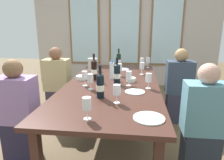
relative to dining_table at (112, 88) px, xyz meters
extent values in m
plane|color=brown|center=(0.00, 0.00, -0.68)|extent=(12.00, 12.00, 0.00)
cube|color=#BAACA5|center=(0.00, 2.54, 0.77)|extent=(4.31, 0.06, 2.90)
cube|color=brown|center=(-0.95, 2.50, 0.77)|extent=(0.72, 0.03, 1.88)
cube|color=silver|center=(-0.95, 2.48, 0.77)|extent=(0.64, 0.01, 1.80)
cube|color=brown|center=(0.00, 2.50, 0.77)|extent=(0.72, 0.03, 1.88)
cube|color=silver|center=(0.00, 2.48, 0.77)|extent=(0.64, 0.01, 1.80)
cube|color=brown|center=(0.95, 2.50, 0.77)|extent=(0.72, 0.03, 1.88)
cube|color=silver|center=(0.95, 2.48, 0.77)|extent=(0.64, 0.01, 1.80)
cube|color=#3F231C|center=(0.00, 0.00, 0.04)|extent=(1.11, 2.37, 0.04)
cube|color=#3F231C|center=(-0.46, 1.09, -0.33)|extent=(0.07, 0.07, 0.70)
cube|color=#3F231C|center=(0.46, 1.09, -0.33)|extent=(0.07, 0.07, 0.70)
cylinder|color=white|center=(0.06, 0.82, 0.07)|extent=(0.23, 0.23, 0.01)
cylinder|color=white|center=(0.28, -0.31, 0.07)|extent=(0.21, 0.21, 0.01)
cylinder|color=white|center=(0.39, -0.93, 0.07)|extent=(0.24, 0.24, 0.01)
cylinder|color=silver|center=(-0.39, 0.71, 0.15)|extent=(0.14, 0.14, 0.17)
cylinder|color=silver|center=(-0.39, 0.71, 0.24)|extent=(0.16, 0.16, 0.02)
cylinder|color=black|center=(-0.01, 1.06, 0.16)|extent=(0.07, 0.08, 0.20)
cone|color=black|center=(-0.01, 1.06, 0.28)|extent=(0.07, 0.08, 0.02)
cylinder|color=black|center=(-0.01, 1.06, 0.33)|extent=(0.03, 0.03, 0.08)
cylinder|color=silver|center=(-0.01, 1.06, 0.15)|extent=(0.08, 0.08, 0.06)
cylinder|color=black|center=(-0.06, -0.51, 0.17)|extent=(0.08, 0.07, 0.22)
cone|color=black|center=(-0.06, -0.51, 0.30)|extent=(0.08, 0.07, 0.02)
cylinder|color=black|center=(-0.06, -0.51, 0.35)|extent=(0.03, 0.03, 0.08)
cylinder|color=white|center=(-0.06, -0.51, 0.16)|extent=(0.08, 0.08, 0.06)
cylinder|color=black|center=(0.06, -0.02, 0.18)|extent=(0.08, 0.07, 0.23)
cone|color=black|center=(0.06, -0.02, 0.30)|extent=(0.08, 0.07, 0.02)
cylinder|color=black|center=(0.06, -0.02, 0.35)|extent=(0.03, 0.03, 0.08)
cylinder|color=silver|center=(0.06, -0.02, 0.17)|extent=(0.08, 0.08, 0.06)
cylinder|color=black|center=(-0.25, 0.15, 0.18)|extent=(0.07, 0.08, 0.24)
cone|color=black|center=(-0.25, 0.15, 0.31)|extent=(0.07, 0.08, 0.02)
cylinder|color=black|center=(-0.25, 0.15, 0.36)|extent=(0.03, 0.03, 0.08)
cylinder|color=white|center=(-0.25, 0.15, 0.17)|extent=(0.08, 0.08, 0.06)
cylinder|color=white|center=(-0.42, 0.15, 0.09)|extent=(0.15, 0.15, 0.05)
cylinder|color=white|center=(0.23, 0.11, 0.09)|extent=(0.12, 0.12, 0.05)
cylinder|color=white|center=(-0.03, 0.22, 0.17)|extent=(0.06, 0.06, 0.22)
cylinder|color=blue|center=(-0.03, 0.22, 0.29)|extent=(0.04, 0.04, 0.02)
cylinder|color=white|center=(-0.08, -0.99, 0.06)|extent=(0.06, 0.06, 0.00)
cylinder|color=white|center=(-0.08, -0.99, 0.10)|extent=(0.01, 0.01, 0.07)
cylinder|color=white|center=(-0.08, -0.99, 0.19)|extent=(0.07, 0.07, 0.09)
cylinder|color=white|center=(-0.31, -0.13, 0.06)|extent=(0.06, 0.06, 0.00)
cylinder|color=white|center=(-0.31, -0.13, 0.10)|extent=(0.01, 0.01, 0.07)
cylinder|color=white|center=(-0.31, -0.13, 0.19)|extent=(0.07, 0.07, 0.09)
cylinder|color=white|center=(0.48, 1.01, 0.06)|extent=(0.06, 0.06, 0.00)
cylinder|color=white|center=(0.48, 1.01, 0.10)|extent=(0.01, 0.01, 0.07)
cylinder|color=white|center=(0.48, 1.01, 0.19)|extent=(0.07, 0.07, 0.09)
cylinder|color=beige|center=(0.48, 1.01, 0.16)|extent=(0.06, 0.06, 0.03)
cylinder|color=white|center=(0.38, 0.93, 0.06)|extent=(0.06, 0.06, 0.00)
cylinder|color=white|center=(0.38, 0.93, 0.10)|extent=(0.01, 0.01, 0.07)
cylinder|color=white|center=(0.38, 0.93, 0.19)|extent=(0.07, 0.07, 0.09)
cylinder|color=white|center=(0.12, -0.64, 0.06)|extent=(0.06, 0.06, 0.00)
cylinder|color=white|center=(0.12, -0.64, 0.10)|extent=(0.01, 0.01, 0.07)
cylinder|color=white|center=(0.12, -0.64, 0.19)|extent=(0.07, 0.07, 0.09)
cylinder|color=white|center=(0.42, -0.15, 0.06)|extent=(0.06, 0.06, 0.00)
cylinder|color=white|center=(0.42, -0.15, 0.10)|extent=(0.01, 0.01, 0.07)
cylinder|color=white|center=(0.42, -0.15, 0.19)|extent=(0.07, 0.07, 0.09)
cylinder|color=maroon|center=(0.42, -0.15, 0.16)|extent=(0.06, 0.06, 0.03)
cylinder|color=white|center=(0.06, 0.39, 0.06)|extent=(0.06, 0.06, 0.00)
cylinder|color=white|center=(0.06, 0.39, 0.10)|extent=(0.01, 0.01, 0.07)
cylinder|color=white|center=(0.06, 0.39, 0.19)|extent=(0.07, 0.07, 0.09)
cylinder|color=white|center=(0.37, 0.51, 0.06)|extent=(0.06, 0.06, 0.00)
cylinder|color=white|center=(0.37, 0.51, 0.10)|extent=(0.01, 0.01, 0.07)
cylinder|color=white|center=(0.37, 0.51, 0.19)|extent=(0.07, 0.07, 0.09)
cylinder|color=beige|center=(0.37, 0.51, 0.16)|extent=(0.06, 0.06, 0.03)
cylinder|color=white|center=(-0.21, -0.26, 0.06)|extent=(0.06, 0.06, 0.00)
cylinder|color=white|center=(-0.21, -0.26, 0.10)|extent=(0.01, 0.01, 0.07)
cylinder|color=white|center=(-0.21, -0.26, 0.19)|extent=(0.07, 0.07, 0.09)
cylinder|color=maroon|center=(-0.21, -0.26, 0.16)|extent=(0.06, 0.06, 0.04)
cylinder|color=white|center=(0.20, -0.07, 0.06)|extent=(0.06, 0.06, 0.00)
cylinder|color=white|center=(0.20, -0.07, 0.10)|extent=(0.01, 0.01, 0.07)
cylinder|color=white|center=(0.20, -0.07, 0.19)|extent=(0.07, 0.07, 0.09)
cylinder|color=maroon|center=(0.20, -0.07, 0.15)|extent=(0.06, 0.06, 0.02)
cube|color=#332C37|center=(-0.92, 0.55, -0.45)|extent=(0.32, 0.24, 0.45)
cube|color=tan|center=(-0.92, 0.55, 0.01)|extent=(0.38, 0.24, 0.48)
sphere|color=brown|center=(-0.92, 0.55, 0.34)|extent=(0.19, 0.19, 0.19)
cube|color=#323043|center=(0.92, 0.61, -0.45)|extent=(0.32, 0.24, 0.45)
cube|color=#323E51|center=(0.92, 0.61, 0.01)|extent=(0.38, 0.24, 0.48)
sphere|color=#9A754D|center=(0.92, 0.61, 0.34)|extent=(0.19, 0.19, 0.19)
cube|color=#27223A|center=(-0.92, -0.55, -0.45)|extent=(0.32, 0.24, 0.45)
cube|color=#9371AA|center=(-0.92, -0.55, 0.01)|extent=(0.38, 0.24, 0.48)
sphere|color=brown|center=(-0.92, -0.55, 0.34)|extent=(0.19, 0.19, 0.19)
cube|color=#272D39|center=(0.92, -0.55, -0.45)|extent=(0.32, 0.24, 0.45)
cube|color=teal|center=(0.92, -0.55, 0.01)|extent=(0.38, 0.24, 0.48)
sphere|color=tan|center=(0.92, -0.55, 0.34)|extent=(0.19, 0.19, 0.19)
camera|label=1|loc=(0.28, -2.39, 0.76)|focal=32.92mm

